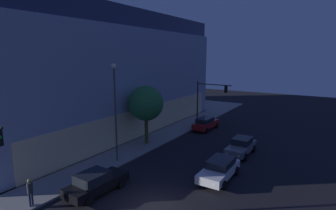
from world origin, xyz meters
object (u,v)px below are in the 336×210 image
modern_building (66,71)px  street_lamp_sidewalk (115,102)px  sidewalk_tree (146,104)px  car_grey (241,146)px  car_black (96,182)px  pedestrian_waiting (30,190)px  traffic_light_far_corner (208,95)px  car_white (219,169)px  car_red (206,123)px

modern_building → street_lamp_sidewalk: modern_building is taller
sidewalk_tree → car_grey: sidewalk_tree is taller
car_black → car_grey: (13.05, -6.34, 0.02)m
pedestrian_waiting → car_grey: pedestrian_waiting is taller
sidewalk_tree → car_black: size_ratio=1.32×
traffic_light_far_corner → street_lamp_sidewalk: street_lamp_sidewalk is taller
sidewalk_tree → car_grey: 10.70m
street_lamp_sidewalk → car_white: size_ratio=1.84×
street_lamp_sidewalk → sidewalk_tree: 5.62m
traffic_light_far_corner → pedestrian_waiting: bearing=177.6°
modern_building → traffic_light_far_corner: bearing=-65.4°
car_black → car_red: (19.45, 0.33, 0.02)m
car_black → car_grey: 14.51m
modern_building → car_black: (-12.98, -19.59, -6.55)m
car_black → car_grey: bearing=-25.9°
sidewalk_tree → pedestrian_waiting: sidewalk_tree is taller
pedestrian_waiting → car_black: (3.55, -2.07, -0.43)m
modern_building → car_grey: (0.08, -25.93, -6.53)m
traffic_light_far_corner → pedestrian_waiting: 25.24m
traffic_light_far_corner → car_grey: bearing=-138.9°
sidewalk_tree → car_black: bearing=-162.3°
street_lamp_sidewalk → car_red: 15.40m
car_white → car_red: (12.68, 6.87, 0.01)m
pedestrian_waiting → car_red: pedestrian_waiting is taller
pedestrian_waiting → car_white: bearing=-39.8°
car_white → car_grey: car_grey is taller
traffic_light_far_corner → car_red: bearing=-161.5°
street_lamp_sidewalk → pedestrian_waiting: size_ratio=4.82×
modern_building → sidewalk_tree: bearing=-98.8°
street_lamp_sidewalk → pedestrian_waiting: (-8.53, -0.53, -4.36)m
sidewalk_tree → car_black: sidewalk_tree is taller
pedestrian_waiting → car_white: 13.45m
traffic_light_far_corner → car_black: (-21.49, -1.01, -3.42)m
car_black → car_white: (6.77, -6.54, 0.02)m
street_lamp_sidewalk → car_grey: bearing=-47.9°
modern_building → traffic_light_far_corner: (8.51, -18.58, -3.13)m
street_lamp_sidewalk → car_white: street_lamp_sidewalk is taller
modern_building → car_white: 27.64m
traffic_light_far_corner → car_white: 16.89m
modern_building → street_lamp_sidewalk: size_ratio=4.02×
sidewalk_tree → traffic_light_far_corner: bearing=-11.9°
sidewalk_tree → modern_building: bearing=81.2°
pedestrian_waiting → car_white: size_ratio=0.38×
car_black → car_white: size_ratio=1.00×
car_grey → traffic_light_far_corner: bearing=41.1°
modern_building → car_white: bearing=-103.4°
modern_building → street_lamp_sidewalk: (-8.00, -17.00, -1.76)m
car_black → modern_building: bearing=56.5°
modern_building → car_red: bearing=-71.4°
car_black → traffic_light_far_corner: bearing=2.7°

